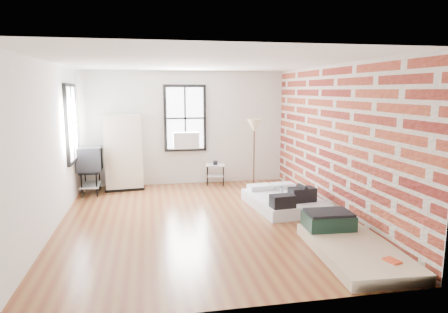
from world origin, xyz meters
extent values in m
plane|color=brown|center=(0.00, 0.00, 0.00)|extent=(6.00, 6.00, 0.00)
cube|color=silver|center=(0.00, 3.00, 1.40)|extent=(5.00, 0.01, 2.80)
cube|color=silver|center=(0.00, -3.00, 1.40)|extent=(5.00, 0.01, 2.80)
cube|color=silver|center=(-2.50, 0.00, 1.40)|extent=(0.01, 6.00, 2.80)
cube|color=brown|center=(2.50, 0.00, 1.40)|extent=(0.02, 6.00, 2.80)
cube|color=white|center=(0.00, 0.00, 2.80)|extent=(5.00, 6.00, 0.01)
cube|color=white|center=(0.00, 2.95, 1.65)|extent=(0.90, 0.02, 1.50)
cube|color=black|center=(-0.48, 2.97, 1.65)|extent=(0.07, 0.08, 1.64)
cube|color=black|center=(0.48, 2.97, 1.65)|extent=(0.07, 0.08, 1.64)
cube|color=black|center=(0.00, 2.97, 2.44)|extent=(0.90, 0.08, 0.07)
cube|color=black|center=(0.00, 2.97, 0.86)|extent=(0.90, 0.08, 0.07)
cube|color=black|center=(0.00, 2.94, 1.65)|extent=(0.04, 0.02, 1.50)
cube|color=black|center=(0.00, 2.94, 1.65)|extent=(0.90, 0.02, 0.04)
cube|color=silver|center=(0.00, 2.83, 1.12)|extent=(0.62, 0.30, 0.40)
cube|color=white|center=(-2.45, 1.80, 1.65)|extent=(0.02, 0.90, 1.50)
cube|color=black|center=(-2.47, 1.32, 1.65)|extent=(0.08, 0.07, 1.64)
cube|color=black|center=(-2.47, 2.29, 1.65)|extent=(0.08, 0.07, 1.64)
cube|color=black|center=(-2.47, 1.80, 2.44)|extent=(0.08, 0.90, 0.07)
cube|color=black|center=(-2.47, 1.80, 0.86)|extent=(0.08, 0.90, 0.07)
cube|color=black|center=(-2.44, 1.80, 1.65)|extent=(0.02, 0.04, 1.50)
cube|color=black|center=(-2.44, 1.80, 1.65)|extent=(0.02, 0.90, 0.04)
cube|color=white|center=(1.75, 0.51, 0.11)|extent=(1.42, 1.81, 0.22)
cube|color=white|center=(1.42, 1.15, 0.28)|extent=(0.52, 0.36, 0.11)
cube|color=white|center=(1.95, 1.20, 0.28)|extent=(0.52, 0.36, 0.11)
cube|color=black|center=(1.97, 0.13, 0.36)|extent=(0.52, 0.33, 0.27)
cylinder|color=black|center=(1.97, 0.13, 0.51)|extent=(0.10, 0.32, 0.07)
cube|color=black|center=(1.46, -0.19, 0.34)|extent=(0.45, 0.31, 0.23)
cylinder|color=#C6EEFF|center=(1.67, 0.46, 0.32)|extent=(0.06, 0.06, 0.20)
cylinder|color=#173FA1|center=(1.67, 0.46, 0.43)|extent=(0.03, 0.03, 0.03)
cube|color=#CDB494|center=(1.95, -1.96, 0.08)|extent=(1.16, 2.07, 0.16)
cube|color=black|center=(1.88, -1.21, 0.28)|extent=(0.77, 0.57, 0.23)
cube|color=black|center=(1.88, -1.21, 0.41)|extent=(0.72, 0.52, 0.04)
cube|color=#C4401F|center=(2.13, -2.55, 0.17)|extent=(0.19, 0.24, 0.03)
cube|color=black|center=(-1.50, 2.65, 0.03)|extent=(0.94, 0.60, 0.06)
cube|color=beige|center=(-1.50, 2.65, 0.91)|extent=(0.90, 0.56, 1.71)
cylinder|color=black|center=(0.49, 2.60, 0.25)|extent=(0.02, 0.02, 0.50)
cylinder|color=black|center=(0.88, 2.53, 0.25)|extent=(0.02, 0.02, 0.50)
cylinder|color=black|center=(0.54, 2.91, 0.25)|extent=(0.02, 0.02, 0.50)
cylinder|color=black|center=(0.93, 2.84, 0.25)|extent=(0.02, 0.02, 0.50)
cube|color=silver|center=(0.71, 2.72, 0.50)|extent=(0.51, 0.43, 0.02)
cube|color=silver|center=(0.71, 2.72, 0.23)|extent=(0.49, 0.41, 0.02)
cube|color=black|center=(0.71, 2.72, 0.55)|extent=(0.13, 0.18, 0.09)
cylinder|color=black|center=(1.58, 2.27, 0.01)|extent=(0.24, 0.24, 0.03)
cylinder|color=black|center=(1.58, 2.27, 0.74)|extent=(0.03, 0.03, 1.43)
cone|color=tan|center=(1.58, 2.27, 1.50)|extent=(0.36, 0.36, 0.32)
cylinder|color=black|center=(-2.37, 2.03, 0.27)|extent=(0.03, 0.03, 0.53)
cylinder|color=black|center=(-2.05, 2.03, 0.27)|extent=(0.03, 0.03, 0.53)
cylinder|color=black|center=(-2.39, 2.67, 0.27)|extent=(0.03, 0.03, 0.53)
cylinder|color=black|center=(-2.07, 2.67, 0.27)|extent=(0.03, 0.03, 0.53)
cube|color=black|center=(-2.22, 2.35, 0.53)|extent=(0.44, 0.78, 0.03)
cube|color=silver|center=(-2.22, 2.35, 0.21)|extent=(0.42, 0.75, 0.02)
cube|color=black|center=(-2.22, 2.35, 0.81)|extent=(0.54, 0.63, 0.53)
cube|color=black|center=(-1.95, 2.36, 0.81)|extent=(0.03, 0.51, 0.43)
camera|label=1|loc=(-0.89, -6.89, 2.34)|focal=32.00mm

